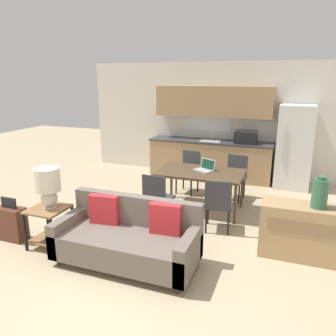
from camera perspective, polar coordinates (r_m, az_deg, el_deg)
ground_plane at (r=4.32m, az=-6.96°, el=-17.40°), size 20.00×20.00×0.00m
wall_back at (r=8.08m, az=8.05°, el=8.33°), size 6.40×0.07×2.70m
kitchen_counter at (r=7.86m, az=7.56°, el=4.39°), size 2.90×0.65×2.15m
refrigerator at (r=7.56m, az=21.10°, el=3.43°), size 0.72×0.74×1.79m
dining_table at (r=5.88m, az=5.66°, el=-1.16°), size 1.52×0.93×0.72m
couch at (r=4.36m, az=-6.84°, el=-12.00°), size 1.82×0.80×0.83m
side_table at (r=4.96m, az=-20.02°, el=-8.61°), size 0.50×0.50×0.58m
table_lamp at (r=4.80m, az=-20.19°, el=-2.67°), size 0.34×0.34×0.57m
credenza at (r=4.76m, az=22.13°, el=-10.17°), size 1.05×0.44×0.74m
vase at (r=4.56m, az=24.94°, el=-4.01°), size 0.19×0.19×0.42m
dining_chair_far_right at (r=6.59m, az=11.60°, el=-1.22°), size 0.48×0.48×0.86m
dining_chair_far_left at (r=6.85m, az=3.64°, el=-0.30°), size 0.47×0.47×0.86m
dining_chair_near_left at (r=5.33m, az=-1.88°, el=-4.95°), size 0.44×0.44×0.86m
dining_chair_near_right at (r=5.12m, az=8.73°, el=-5.99°), size 0.48×0.48×0.86m
laptop at (r=5.94m, az=6.54°, el=0.06°), size 0.40×0.38×0.20m
suitcase at (r=5.43m, az=-25.60°, el=-8.67°), size 0.44×0.22×0.66m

